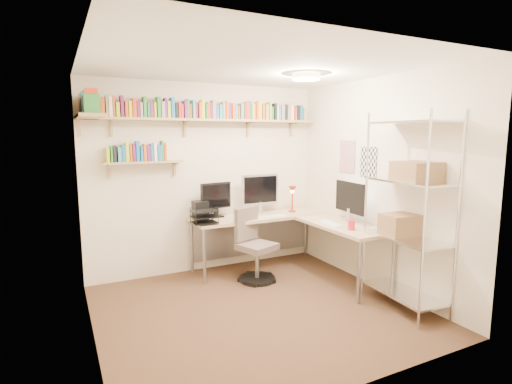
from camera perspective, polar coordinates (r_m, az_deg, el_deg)
ground at (r=4.41m, az=0.19°, el=-16.39°), size 3.20×3.20×0.00m
room_shell at (r=4.02m, az=0.26°, el=4.12°), size 3.24×3.04×2.52m
wall_shelves at (r=5.07m, az=-10.92°, el=10.23°), size 3.12×1.09×0.80m
corner_desk at (r=5.28m, az=2.36°, el=-3.82°), size 1.99×1.90×1.29m
office_chair at (r=5.09m, az=-0.29°, el=-8.30°), size 0.52×0.53×0.92m
wire_rack at (r=4.41m, az=20.95°, el=-1.40°), size 0.51×0.93×2.07m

